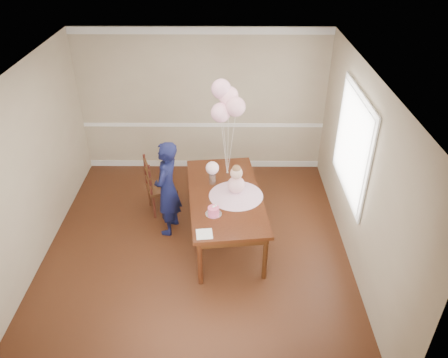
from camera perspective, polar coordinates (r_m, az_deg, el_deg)
floor at (r=6.68m, az=-3.59°, el=-9.26°), size 4.50×5.00×0.00m
ceiling at (r=5.29m, az=-4.59°, el=13.14°), size 4.50×5.00×0.02m
wall_back at (r=8.10m, az=-2.83°, el=9.97°), size 4.50×0.02×2.70m
wall_front at (r=3.98m, az=-6.58°, el=-18.67°), size 4.50×0.02×2.70m
wall_left at (r=6.45m, az=-24.38°, el=0.65°), size 0.02×5.00×2.70m
wall_right at (r=6.13m, az=17.44°, el=0.51°), size 0.02×5.00×2.70m
chair_rail_trim at (r=8.28m, az=-2.75°, el=7.06°), size 4.50×0.02×0.07m
crown_molding at (r=7.70m, az=-3.09°, el=18.78°), size 4.50×0.02×0.12m
baseboard_trim at (r=8.67m, az=-2.60°, el=2.04°), size 4.50×0.02×0.12m
window_frame at (r=6.44m, az=16.45°, el=4.37°), size 0.02×1.66×1.56m
window_blinds at (r=6.44m, az=16.29°, el=4.38°), size 0.01×1.50×1.40m
dining_table_top at (r=6.48m, az=0.12°, el=-2.18°), size 1.29×2.21×0.05m
table_apron at (r=6.52m, az=0.12°, el=-2.75°), size 1.17×2.09×0.11m
table_leg_fl at (r=5.95m, az=-3.15°, el=-10.85°), size 0.08×0.08×0.74m
table_leg_fr at (r=6.03m, az=5.38°, el=-10.20°), size 0.08×0.08×0.74m
table_leg_bl at (r=7.47m, az=-4.06°, el=-0.68°), size 0.08×0.08×0.74m
table_leg_br at (r=7.54m, az=2.65°, el=-0.29°), size 0.08×0.08×0.74m
baby_skirt at (r=6.40m, az=1.58°, el=-1.77°), size 0.89×0.89×0.11m
baby_torso at (r=6.33m, az=1.60°, el=-0.75°), size 0.25×0.25×0.25m
baby_head at (r=6.22m, az=1.62°, el=0.79°), size 0.18×0.18×0.18m
baby_hair at (r=6.19m, az=1.63°, el=1.29°), size 0.13×0.13×0.13m
cake_platter at (r=6.06m, az=-1.37°, el=-4.58°), size 0.26×0.26×0.01m
birthday_cake at (r=6.03m, az=-1.38°, el=-4.15°), size 0.17×0.17×0.11m
cake_flower_a at (r=5.98m, az=-1.39°, el=-3.63°), size 0.03×0.03×0.03m
cake_flower_b at (r=6.00m, az=-1.10°, el=-3.49°), size 0.03×0.03×0.03m
rose_vase_near at (r=6.66m, az=-1.52°, el=0.05°), size 0.12×0.12×0.17m
roses_near at (r=6.56m, az=-1.54°, el=1.45°), size 0.20×0.20×0.20m
napkin at (r=5.72m, az=-2.59°, el=-7.19°), size 0.23×0.23×0.01m
balloon_weight at (r=6.95m, az=0.46°, el=0.82°), size 0.05×0.05×0.02m
balloon_a at (r=6.45m, az=-0.43°, el=8.66°), size 0.29×0.29×0.29m
balloon_b at (r=6.39m, az=1.51°, el=9.41°), size 0.29×0.29×0.29m
balloon_c at (r=6.48m, az=0.59°, el=10.78°), size 0.29×0.29×0.29m
balloon_d at (r=6.45m, az=-0.37°, el=11.68°), size 0.29×0.29×0.29m
balloon_ribbon_a at (r=6.72m, az=0.03°, el=4.00°), size 0.10×0.02×0.88m
balloon_ribbon_b at (r=6.68m, az=0.96°, el=4.33°), size 0.11×0.04×0.98m
balloon_ribbon_c at (r=6.72m, az=0.52°, el=5.03°), size 0.01×0.10×1.09m
balloon_ribbon_d at (r=6.70m, az=0.07°, el=5.44°), size 0.10×0.10×1.19m
dining_chair_seat at (r=7.30m, az=-8.19°, el=-1.09°), size 0.57×0.57×0.05m
chair_leg_fl at (r=7.26m, az=-9.09°, el=-3.63°), size 0.05×0.05×0.43m
chair_leg_fr at (r=7.32m, az=-6.36°, el=-3.07°), size 0.05×0.05×0.43m
chair_leg_bl at (r=7.55m, az=-9.70°, el=-2.13°), size 0.05×0.05×0.43m
chair_leg_br at (r=7.61m, az=-7.07°, el=-1.60°), size 0.05×0.05×0.43m
chair_back_post_l at (r=6.97m, az=-9.61°, el=-0.18°), size 0.05×0.05×0.56m
chair_back_post_r at (r=7.27m, az=-10.22°, el=1.24°), size 0.05×0.05×0.56m
chair_slat_low at (r=7.18m, az=-9.83°, el=-0.27°), size 0.17×0.38×0.05m
chair_slat_mid at (r=7.10m, az=-9.95°, el=0.82°), size 0.17×0.38×0.05m
chair_slat_top at (r=7.02m, az=-10.07°, el=1.93°), size 0.17×0.38×0.05m
woman at (r=6.65m, az=-7.41°, el=-1.27°), size 0.50×0.64×1.56m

